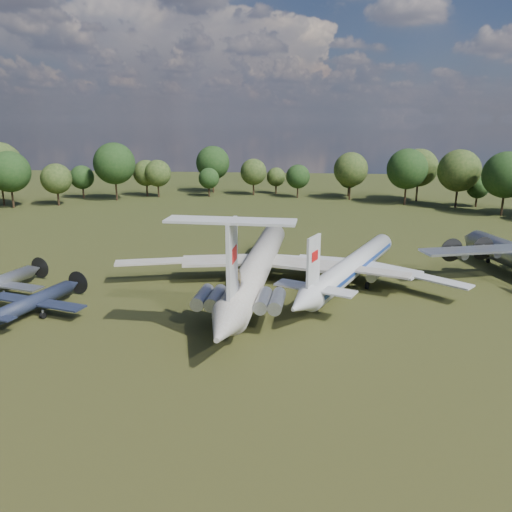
# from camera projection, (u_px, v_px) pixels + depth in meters

# --- Properties ---
(ground) EXTENTS (300.00, 300.00, 0.00)m
(ground) POSITION_uv_depth(u_px,v_px,m) (210.00, 294.00, 64.02)
(ground) COLOR #1F3712
(ground) RESTS_ON ground
(il62_airliner) EXTENTS (41.13, 52.28, 4.96)m
(il62_airliner) POSITION_uv_depth(u_px,v_px,m) (258.00, 270.00, 65.50)
(il62_airliner) COLOR #B3B2AE
(il62_airliner) RESTS_ON ground
(tu104_jet) EXTENTS (43.72, 49.07, 4.04)m
(tu104_jet) POSITION_uv_depth(u_px,v_px,m) (352.00, 270.00, 67.15)
(tu104_jet) COLOR white
(tu104_jet) RESTS_ON ground
(small_prop_west) EXTENTS (16.44, 19.66, 2.50)m
(small_prop_west) POSITION_uv_depth(u_px,v_px,m) (33.00, 305.00, 56.56)
(small_prop_west) COLOR black
(small_prop_west) RESTS_ON ground
(person_on_il62) EXTENTS (0.79, 0.64, 1.88)m
(person_on_il62) POSITION_uv_depth(u_px,v_px,m) (238.00, 277.00, 51.34)
(person_on_il62) COLOR #9C844F
(person_on_il62) RESTS_ON il62_airliner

